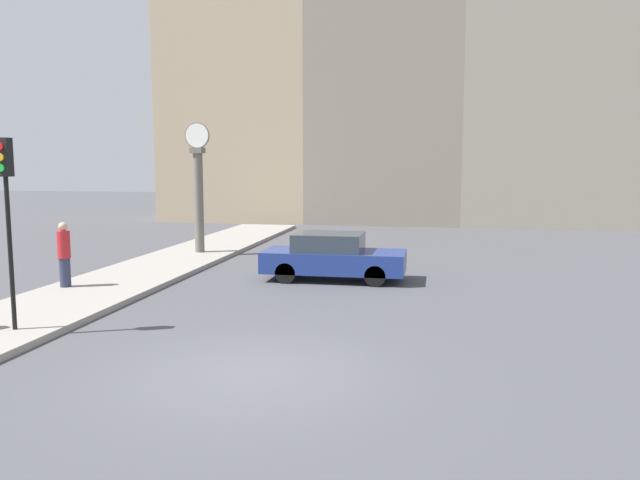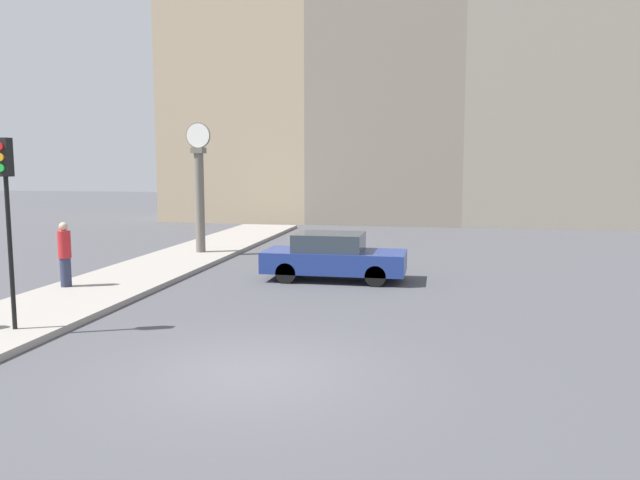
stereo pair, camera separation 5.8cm
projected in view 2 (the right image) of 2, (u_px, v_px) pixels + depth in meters
ground_plane at (252, 372)px, 10.52m from camera, size 120.00×120.00×0.00m
sidewalk_corner at (175, 261)px, 21.87m from camera, size 3.02×24.98×0.15m
building_row at (394, 102)px, 35.99m from camera, size 26.79×5.00×15.03m
sedan_car at (333, 257)px, 18.69m from camera, size 4.23×1.75×1.42m
traffic_light_near at (7, 194)px, 12.36m from camera, size 0.26×0.24×3.85m
street_clock at (199, 190)px, 23.35m from camera, size 0.95×0.46×4.84m
pedestrian_red_top at (65, 254)px, 16.94m from camera, size 0.34×0.34×1.77m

